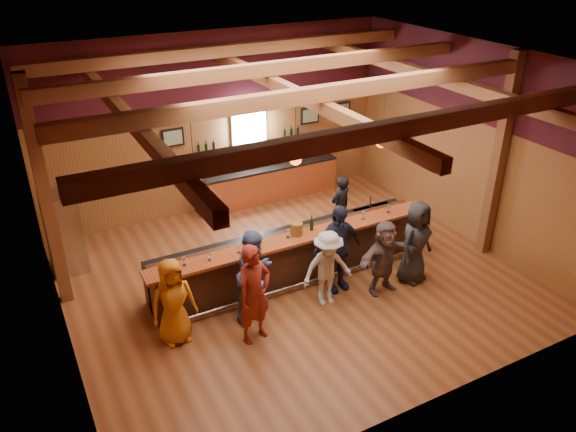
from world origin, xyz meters
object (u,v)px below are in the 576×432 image
at_px(bar_counter, 292,254).
at_px(customer_white, 328,269).
at_px(customer_redvest, 254,294).
at_px(bottle_a, 312,224).
at_px(stainless_fridge, 64,233).
at_px(bartender, 340,207).
at_px(customer_navy, 337,248).
at_px(customer_dark, 415,242).
at_px(ice_bucket, 297,229).
at_px(customer_denim, 255,275).
at_px(customer_brown, 384,257).
at_px(back_bar_cabinet, 268,184).
at_px(customer_orange, 173,302).

relative_size(bar_counter, customer_white, 3.99).
distance_m(customer_redvest, bottle_a, 2.29).
relative_size(stainless_fridge, bartender, 1.14).
xyz_separation_m(stainless_fridge, customer_navy, (4.68, -3.28, 0.03)).
relative_size(customer_dark, bartender, 1.13).
height_order(ice_bucket, bottle_a, bottle_a).
bearing_deg(customer_redvest, customer_navy, 1.85).
relative_size(bar_counter, customer_denim, 3.46).
xyz_separation_m(customer_navy, ice_bucket, (-0.59, 0.59, 0.31)).
bearing_deg(customer_navy, customer_brown, -35.34).
distance_m(customer_redvest, customer_navy, 2.21).
xyz_separation_m(customer_denim, bartender, (3.03, 1.83, -0.12)).
relative_size(customer_white, customer_dark, 0.88).
xyz_separation_m(customer_brown, bottle_a, (-1.01, 1.14, 0.46)).
bearing_deg(back_bar_cabinet, ice_bucket, -107.63).
relative_size(back_bar_cabinet, bartender, 2.54).
bearing_deg(stainless_fridge, back_bar_cabinet, 11.93).
xyz_separation_m(customer_white, customer_brown, (1.21, -0.17, -0.00)).
distance_m(back_bar_cabinet, customer_denim, 5.12).
bearing_deg(bartender, customer_denim, 18.60).
bearing_deg(back_bar_cabinet, customer_brown, -88.13).
height_order(bar_counter, customer_redvest, customer_redvest).
bearing_deg(bottle_a, stainless_fridge, 149.14).
bearing_deg(bottle_a, customer_brown, -48.58).
relative_size(customer_denim, customer_white, 1.15).
bearing_deg(customer_orange, customer_denim, -3.86).
distance_m(bar_counter, customer_redvest, 2.19).
xyz_separation_m(stainless_fridge, bottle_a, (4.45, -2.66, 0.34)).
bearing_deg(bottle_a, ice_bucket, -175.67).
bearing_deg(customer_orange, customer_navy, -1.84).
height_order(customer_orange, customer_brown, customer_orange).
relative_size(bartender, ice_bucket, 6.05).
relative_size(customer_brown, customer_dark, 0.88).
bearing_deg(bartender, ice_bucket, 20.25).
bearing_deg(stainless_fridge, customer_brown, -34.86).
relative_size(customer_navy, customer_dark, 1.04).
height_order(customer_brown, bartender, bartender).
bearing_deg(bartender, back_bar_cabinet, -90.01).
height_order(back_bar_cabinet, customer_denim, customer_denim).
height_order(customer_orange, customer_redvest, customer_redvest).
bearing_deg(back_bar_cabinet, stainless_fridge, -168.07).
height_order(customer_redvest, customer_dark, customer_redvest).
bearing_deg(customer_redvest, customer_white, -5.19).
relative_size(bar_counter, customer_navy, 3.37).
xyz_separation_m(customer_white, customer_dark, (2.02, -0.13, 0.11)).
relative_size(customer_orange, ice_bucket, 6.32).
xyz_separation_m(customer_redvest, customer_dark, (3.69, 0.18, -0.05)).
height_order(stainless_fridge, customer_white, stainless_fridge).
bearing_deg(customer_redvest, bottle_a, 18.73).
bearing_deg(bartender, customer_dark, 87.05).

